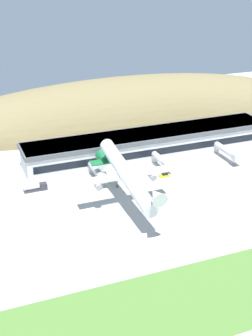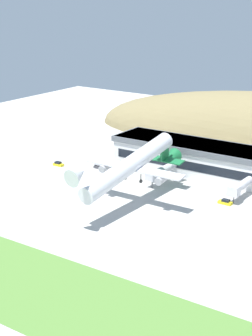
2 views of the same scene
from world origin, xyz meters
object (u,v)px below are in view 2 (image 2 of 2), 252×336
at_px(cargo_airplane, 131,166).
at_px(fuel_truck, 105,165).
at_px(jetway_1, 240,187).
at_px(service_car_0, 225,202).
at_px(service_car_1, 58,164).
at_px(jetway_0, 160,172).

relative_size(cargo_airplane, fuel_truck, 6.15).
xyz_separation_m(jetway_1, fuel_truck, (-50.75, 0.53, -2.51)).
xyz_separation_m(cargo_airplane, service_car_0, (22.47, 16.19, -11.41)).
height_order(cargo_airplane, service_car_1, cargo_airplane).
relative_size(jetway_1, cargo_airplane, 0.25).
height_order(cargo_airplane, service_car_0, cargo_airplane).
height_order(jetway_0, service_car_1, jetway_0).
distance_m(jetway_1, service_car_0, 7.08).
bearing_deg(service_car_0, fuel_truck, 172.44).
bearing_deg(cargo_airplane, jetway_0, 97.96).
bearing_deg(jetway_1, service_car_0, -106.29).
distance_m(service_car_1, fuel_truck, 17.28).
relative_size(service_car_0, service_car_1, 1.05).
relative_size(service_car_0, fuel_truck, 0.48).
bearing_deg(cargo_airplane, service_car_0, 35.78).
bearing_deg(service_car_0, jetway_1, 73.71).
distance_m(jetway_0, fuel_truck, 23.77).
xyz_separation_m(jetway_1, cargo_airplane, (-24.21, -22.16, 8.03)).
distance_m(cargo_airplane, service_car_1, 47.21).
distance_m(jetway_0, jetway_1, 27.18).
distance_m(jetway_1, service_car_1, 67.21).
relative_size(jetway_1, fuel_truck, 1.56).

